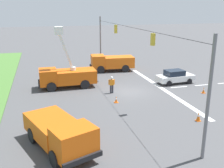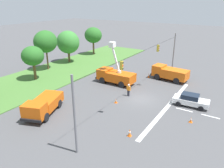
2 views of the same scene
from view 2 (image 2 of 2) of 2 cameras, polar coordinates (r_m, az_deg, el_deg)
ground_plane at (r=29.72m, az=7.53°, el=-3.91°), size 200.00×200.00×0.00m
grass_verge at (r=40.02m, az=-16.45°, el=2.14°), size 56.00×12.00×0.10m
lane_markings at (r=28.20m, az=17.32°, el=-6.20°), size 17.60×15.25×0.01m
signal_gantry at (r=28.17m, az=7.91°, el=3.91°), size 26.20×0.33×7.20m
tree_centre at (r=37.61m, az=-20.01°, el=6.87°), size 3.49×3.66×5.65m
tree_east at (r=42.41m, az=-16.99°, el=10.52°), size 4.46×3.95×7.38m
tree_far_east at (r=46.84m, az=-11.41°, el=10.65°), size 4.43×4.86×6.64m
tree_east_end at (r=53.18m, az=-4.94°, el=12.57°), size 3.88×4.22×6.49m
utility_truck_bucket_lift at (r=34.57m, az=0.86°, el=2.33°), size 2.57×6.20×6.55m
utility_truck_support_near at (r=37.31m, az=14.79°, el=2.85°), size 2.86×6.09×2.23m
utility_truck_support_far at (r=26.59m, az=-17.56°, el=-5.24°), size 6.47×4.39×2.13m
sedan_white at (r=29.07m, az=19.87°, el=-3.96°), size 2.15×4.41×1.56m
road_worker at (r=30.08m, az=4.34°, el=-1.39°), size 0.26×0.65×1.77m
traffic_cone_foreground_left at (r=28.29m, az=1.02°, el=-4.40°), size 0.36×0.36×0.62m
traffic_cone_foreground_right at (r=37.98m, az=9.59°, el=2.24°), size 0.36×0.36×0.77m
traffic_cone_mid_left at (r=25.52m, az=19.92°, el=-8.79°), size 0.36×0.36×0.65m
traffic_cone_mid_right at (r=21.87m, az=4.61°, el=-12.54°), size 0.36×0.36×0.79m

